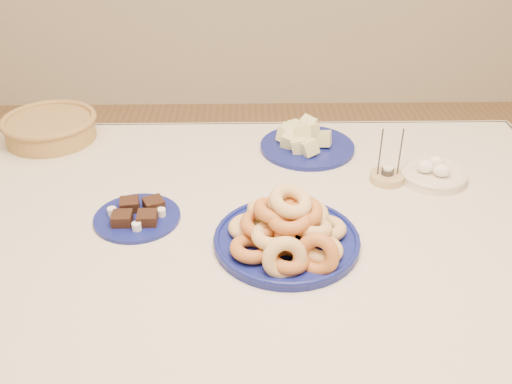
% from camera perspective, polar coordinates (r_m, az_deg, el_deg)
% --- Properties ---
extents(dining_table, '(1.71, 1.11, 0.75)m').
position_cam_1_polar(dining_table, '(1.49, -0.04, -5.75)').
color(dining_table, brown).
rests_on(dining_table, ground).
extents(donut_platter, '(0.35, 0.35, 0.15)m').
position_cam_1_polar(donut_platter, '(1.30, 3.19, -3.89)').
color(donut_platter, navy).
rests_on(donut_platter, dining_table).
extents(melon_plate, '(0.35, 0.35, 0.10)m').
position_cam_1_polar(melon_plate, '(1.73, 4.92, 5.19)').
color(melon_plate, navy).
rests_on(melon_plate, dining_table).
extents(brownie_plate, '(0.24, 0.24, 0.04)m').
position_cam_1_polar(brownie_plate, '(1.44, -11.76, -2.31)').
color(brownie_plate, navy).
rests_on(brownie_plate, dining_table).
extents(wicker_basket, '(0.37, 0.37, 0.08)m').
position_cam_1_polar(wicker_basket, '(1.89, -19.90, 6.13)').
color(wicker_basket, olive).
rests_on(wicker_basket, dining_table).
extents(candle_holder, '(0.10, 0.10, 0.16)m').
position_cam_1_polar(candle_holder, '(1.61, 12.96, 1.56)').
color(candle_holder, tan).
rests_on(candle_holder, dining_table).
extents(egg_bowl, '(0.23, 0.23, 0.06)m').
position_cam_1_polar(egg_bowl, '(1.64, 17.28, 1.79)').
color(egg_bowl, silver).
rests_on(egg_bowl, dining_table).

